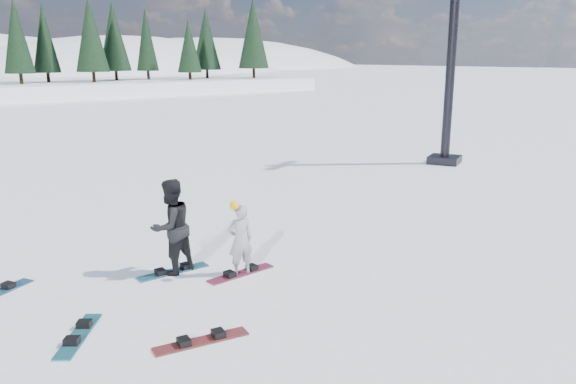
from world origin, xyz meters
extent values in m
plane|color=white|center=(0.00, 0.00, 0.00)|extent=(420.00, 420.00, 0.00)
ellipsoid|color=white|center=(110.00, 185.00, -13.86)|extent=(156.00, 120.00, 50.40)
ellipsoid|color=white|center=(60.00, 150.00, -12.38)|extent=(117.00, 90.00, 45.00)
cone|color=black|center=(10.00, 55.00, 5.25)|extent=(3.20, 3.20, 7.50)
cone|color=black|center=(14.00, 55.00, 5.25)|extent=(3.20, 3.20, 7.50)
cone|color=black|center=(18.00, 55.00, 5.25)|extent=(3.20, 3.20, 7.50)
cone|color=black|center=(22.00, 55.00, 5.25)|extent=(3.20, 3.20, 7.50)
cone|color=black|center=(26.00, 55.00, 5.25)|extent=(3.20, 3.20, 7.50)
cone|color=black|center=(30.00, 55.00, 5.25)|extent=(3.20, 3.20, 7.50)
cone|color=black|center=(34.00, 55.00, 5.25)|extent=(3.20, 3.20, 7.50)
cone|color=black|center=(38.00, 55.00, 5.25)|extent=(3.20, 3.20, 7.50)
cylinder|color=black|center=(14.43, 4.56, 4.04)|extent=(0.36, 0.36, 8.07)
cube|color=black|center=(14.43, 4.56, 0.15)|extent=(1.61, 1.61, 0.30)
imported|color=#98989D|center=(1.02, -0.41, 0.73)|extent=(0.58, 0.42, 1.46)
sphere|color=#EBA80C|center=(0.82, -0.53, 1.51)|extent=(0.18, 0.18, 0.18)
imported|color=black|center=(-0.01, 0.54, 0.98)|extent=(1.10, 0.95, 1.96)
cube|color=#962040|center=(1.02, -0.41, 0.01)|extent=(1.51, 0.35, 0.03)
cube|color=#176D83|center=(-0.01, 0.54, 0.01)|extent=(1.51, 0.33, 0.03)
cube|color=#177282|center=(-2.45, -1.00, 0.01)|extent=(1.14, 1.36, 0.03)
cube|color=maroon|center=(-1.01, -2.36, 0.01)|extent=(1.53, 0.55, 0.03)
camera|label=1|loc=(-4.85, -9.40, 4.32)|focal=35.00mm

